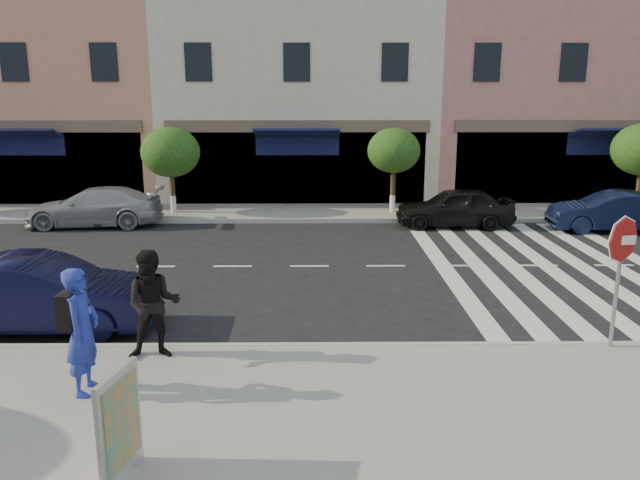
{
  "coord_description": "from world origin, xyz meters",
  "views": [
    {
      "loc": [
        0.11,
        -11.65,
        4.45
      ],
      "look_at": [
        0.25,
        1.09,
        1.4
      ],
      "focal_mm": 35.0,
      "sensor_mm": 36.0,
      "label": 1
    }
  ],
  "objects": [
    {
      "name": "car_far_left",
      "position": [
        -7.28,
        9.1,
        0.65
      ],
      "size": [
        4.58,
        2.07,
        1.3
      ],
      "primitive_type": "imported",
      "rotation": [
        0.0,
        0.0,
        -1.51
      ],
      "color": "#98979C",
      "rests_on": "ground"
    },
    {
      "name": "walker",
      "position": [
        -2.51,
        -2.0,
        1.06
      ],
      "size": [
        0.99,
        0.83,
        1.83
      ],
      "primitive_type": "imported",
      "rotation": [
        0.0,
        0.0,
        0.16
      ],
      "color": "black",
      "rests_on": "sidewalk_near"
    },
    {
      "name": "poster_board",
      "position": [
        -2.05,
        -5.36,
        0.79
      ],
      "size": [
        0.36,
        0.85,
        1.31
      ],
      "rotation": [
        0.0,
        0.0,
        -0.22
      ],
      "color": "beige",
      "rests_on": "sidewalk_near"
    },
    {
      "name": "building_west_mid",
      "position": [
        -11.0,
        17.0,
        7.0
      ],
      "size": [
        10.0,
        9.0,
        14.0
      ],
      "primitive_type": "cube",
      "color": "tan",
      "rests_on": "ground"
    },
    {
      "name": "building_centre",
      "position": [
        -0.5,
        17.0,
        5.5
      ],
      "size": [
        11.0,
        9.0,
        11.0
      ],
      "primitive_type": "cube",
      "color": "beige",
      "rests_on": "ground"
    },
    {
      "name": "sidewalk_near",
      "position": [
        0.0,
        -3.75,
        0.07
      ],
      "size": [
        60.0,
        4.5,
        0.15
      ],
      "primitive_type": "cube",
      "color": "gray",
      "rests_on": "ground"
    },
    {
      "name": "street_tree_c",
      "position": [
        3.0,
        10.8,
        2.36
      ],
      "size": [
        1.9,
        1.9,
        3.04
      ],
      "color": "#473323",
      "rests_on": "sidewalk_far"
    },
    {
      "name": "car_far_right",
      "position": [
        9.79,
        8.06,
        0.65
      ],
      "size": [
        4.07,
        1.75,
        1.3
      ],
      "primitive_type": "imported",
      "rotation": [
        0.0,
        0.0,
        -1.67
      ],
      "color": "black",
      "rests_on": "ground"
    },
    {
      "name": "street_tree_wb",
      "position": [
        -5.0,
        10.8,
        2.31
      ],
      "size": [
        2.1,
        2.1,
        3.06
      ],
      "color": "#473323",
      "rests_on": "sidewalk_far"
    },
    {
      "name": "car_far_mid",
      "position": [
        4.84,
        8.84,
        0.66
      ],
      "size": [
        3.93,
        1.65,
        1.33
      ],
      "primitive_type": "imported",
      "rotation": [
        0.0,
        0.0,
        -1.59
      ],
      "color": "black",
      "rests_on": "ground"
    },
    {
      "name": "sidewalk_far",
      "position": [
        0.0,
        11.0,
        0.07
      ],
      "size": [
        60.0,
        3.0,
        0.15
      ],
      "primitive_type": "cube",
      "color": "gray",
      "rests_on": "ground"
    },
    {
      "name": "photographer",
      "position": [
        -3.21,
        -3.22,
        1.09
      ],
      "size": [
        0.47,
        0.7,
        1.88
      ],
      "primitive_type": "imported",
      "rotation": [
        0.0,
        0.0,
        1.54
      ],
      "color": "#213099",
      "rests_on": "sidewalk_near"
    },
    {
      "name": "ground",
      "position": [
        0.0,
        0.0,
        0.0
      ],
      "size": [
        120.0,
        120.0,
        0.0
      ],
      "primitive_type": "plane",
      "color": "black",
      "rests_on": "ground"
    },
    {
      "name": "stop_sign",
      "position": [
        5.24,
        -1.67,
        1.84
      ],
      "size": [
        0.81,
        0.17,
        2.31
      ],
      "rotation": [
        0.0,
        0.0,
        0.16
      ],
      "color": "gray",
      "rests_on": "sidewalk_near"
    },
    {
      "name": "car_near_mid",
      "position": [
        -5.05,
        -0.41,
        0.71
      ],
      "size": [
        4.36,
        1.6,
        1.43
      ],
      "primitive_type": "imported",
      "rotation": [
        0.0,
        0.0,
        1.59
      ],
      "color": "black",
      "rests_on": "ground"
    },
    {
      "name": "building_east_mid",
      "position": [
        11.5,
        17.0,
        6.5
      ],
      "size": [
        13.0,
        9.0,
        13.0
      ],
      "primitive_type": "cube",
      "color": "tan",
      "rests_on": "ground"
    }
  ]
}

